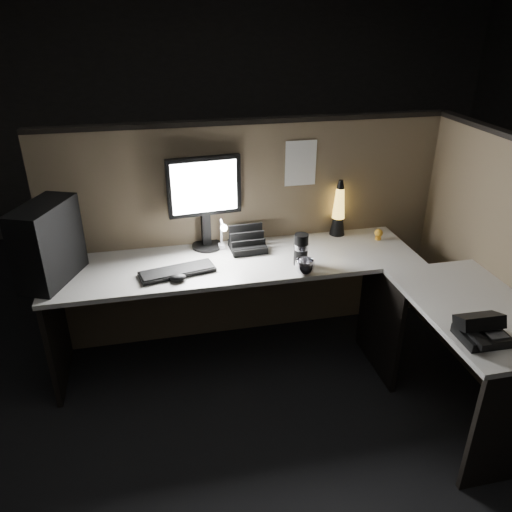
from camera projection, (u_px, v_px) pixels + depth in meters
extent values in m
plane|color=black|center=(281.00, 413.00, 2.94)|extent=(6.00, 6.00, 0.00)
plane|color=#282623|center=(207.00, 97.00, 4.96)|extent=(6.00, 0.00, 6.00)
cube|color=brown|center=(249.00, 234.00, 3.42)|extent=(2.66, 0.06, 1.50)
cube|color=brown|center=(497.00, 271.00, 2.95)|extent=(0.06, 1.66, 1.50)
cube|color=beige|center=(236.00, 262.00, 3.12)|extent=(2.30, 0.60, 0.03)
cube|color=beige|center=(477.00, 309.00, 2.64)|extent=(0.60, 1.00, 0.03)
cube|color=black|center=(56.00, 333.00, 3.07)|extent=(0.03, 0.55, 0.70)
cube|color=black|center=(379.00, 321.00, 3.18)|extent=(0.03, 0.55, 0.70)
cube|color=black|center=(48.00, 243.00, 2.79)|extent=(0.35, 0.48, 0.46)
cylinder|color=black|center=(207.00, 246.00, 3.28)|extent=(0.20, 0.20, 0.02)
cube|color=black|center=(206.00, 228.00, 3.25)|extent=(0.06, 0.05, 0.22)
cube|color=black|center=(204.00, 186.00, 3.12)|extent=(0.47, 0.08, 0.38)
cube|color=white|center=(205.00, 187.00, 3.10)|extent=(0.41, 0.04, 0.32)
cube|color=black|center=(177.00, 272.00, 2.95)|extent=(0.46, 0.24, 0.02)
ellipsoid|color=black|center=(178.00, 278.00, 2.87)|extent=(0.10, 0.08, 0.04)
cube|color=silver|center=(222.00, 246.00, 3.26)|extent=(0.04, 0.05, 0.03)
cylinder|color=silver|center=(221.00, 232.00, 3.21)|extent=(0.01, 0.01, 0.17)
cylinder|color=silver|center=(222.00, 223.00, 3.12)|extent=(0.01, 0.12, 0.01)
sphere|color=white|center=(224.00, 228.00, 3.07)|extent=(0.04, 0.04, 0.04)
cube|color=black|center=(248.00, 247.00, 3.24)|extent=(0.23, 0.21, 0.04)
cube|color=black|center=(249.00, 244.00, 3.19)|extent=(0.22, 0.03, 0.08)
cube|color=black|center=(246.00, 232.00, 3.26)|extent=(0.22, 0.03, 0.15)
cone|color=black|center=(337.00, 226.00, 3.44)|extent=(0.10, 0.10, 0.12)
cone|color=gold|center=(339.00, 203.00, 3.37)|extent=(0.09, 0.09, 0.21)
sphere|color=#973916|center=(338.00, 212.00, 3.40)|extent=(0.04, 0.04, 0.04)
sphere|color=#973916|center=(339.00, 202.00, 3.37)|extent=(0.03, 0.03, 0.03)
cone|color=black|center=(341.00, 184.00, 3.31)|extent=(0.05, 0.05, 0.06)
cylinder|color=black|center=(301.00, 250.00, 3.02)|extent=(0.09, 0.09, 0.20)
imported|color=#B2B1B8|center=(305.00, 267.00, 2.94)|extent=(0.12, 0.12, 0.09)
sphere|color=gold|center=(379.00, 233.00, 3.37)|extent=(0.06, 0.06, 0.06)
cube|color=white|center=(301.00, 163.00, 3.24)|extent=(0.21, 0.00, 0.30)
cube|color=black|center=(482.00, 335.00, 2.36)|extent=(0.22, 0.19, 0.05)
cube|color=black|center=(479.00, 321.00, 2.36)|extent=(0.22, 0.13, 0.10)
cube|color=black|center=(476.00, 338.00, 2.29)|extent=(0.05, 0.16, 0.03)
cube|color=#3F3F42|center=(495.00, 333.00, 2.33)|extent=(0.09, 0.09, 0.00)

